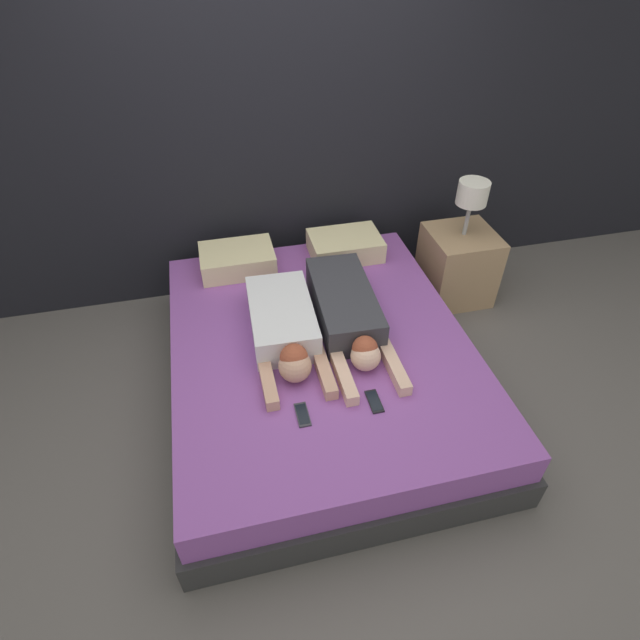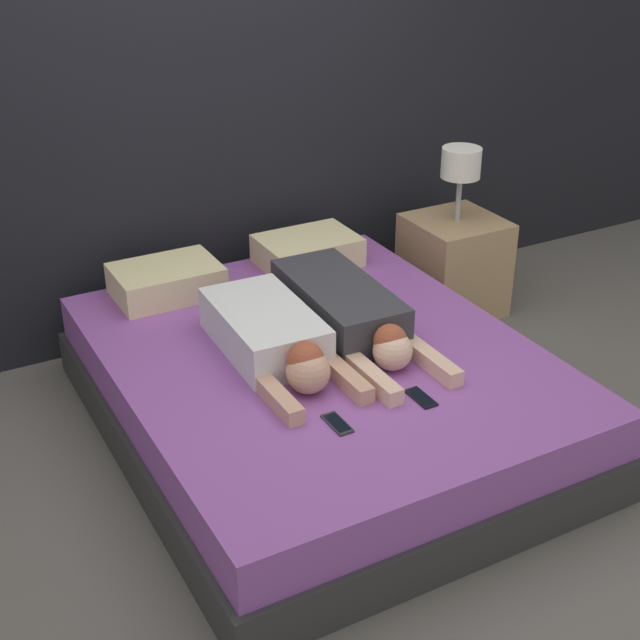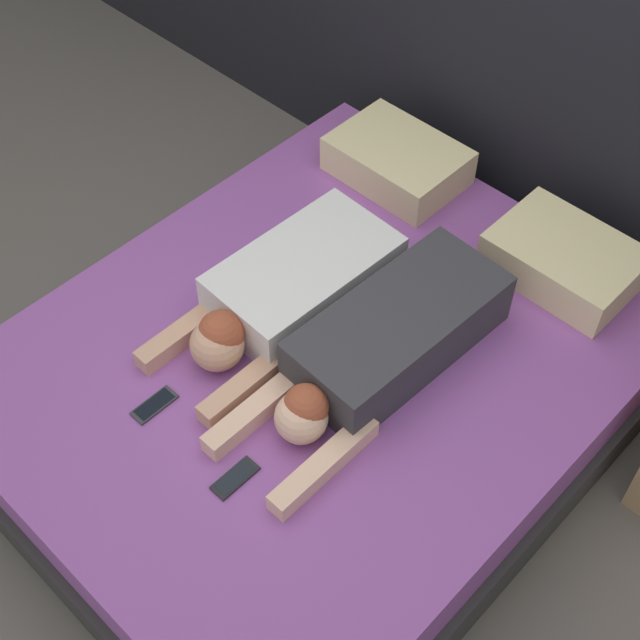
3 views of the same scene
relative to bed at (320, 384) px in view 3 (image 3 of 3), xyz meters
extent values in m
plane|color=#5B5651|center=(0.00, 0.00, -0.20)|extent=(12.00, 12.00, 0.00)
cube|color=#2D2D2D|center=(0.00, 0.00, -0.10)|extent=(1.82, 2.20, 0.21)
cube|color=#8C4C9E|center=(0.00, 0.00, 0.11)|extent=(1.76, 2.14, 0.20)
cube|color=beige|center=(-0.40, 0.86, 0.28)|extent=(0.51, 0.36, 0.15)
cube|color=beige|center=(0.40, 0.86, 0.28)|extent=(0.51, 0.36, 0.15)
cube|color=silver|center=(-0.21, 0.14, 0.30)|extent=(0.39, 0.67, 0.19)
sphere|color=tan|center=(-0.21, -0.28, 0.30)|extent=(0.18, 0.18, 0.18)
sphere|color=#99472D|center=(-0.21, -0.25, 0.34)|extent=(0.16, 0.16, 0.16)
cube|color=tan|center=(-0.36, -0.30, 0.24)|extent=(0.07, 0.36, 0.07)
cube|color=tan|center=(-0.05, -0.30, 0.24)|extent=(0.07, 0.36, 0.07)
cube|color=#333338|center=(0.19, 0.18, 0.31)|extent=(0.38, 0.79, 0.21)
sphere|color=beige|center=(0.19, -0.29, 0.29)|extent=(0.17, 0.17, 0.17)
sphere|color=#99472D|center=(0.19, -0.26, 0.33)|extent=(0.14, 0.14, 0.14)
cube|color=beige|center=(0.05, -0.34, 0.24)|extent=(0.07, 0.42, 0.07)
cube|color=beige|center=(0.34, -0.34, 0.24)|extent=(0.07, 0.42, 0.07)
cube|color=#2D2D33|center=(-0.22, -0.54, 0.21)|extent=(0.06, 0.16, 0.01)
cube|color=black|center=(-0.22, -0.54, 0.22)|extent=(0.05, 0.13, 0.00)
cube|color=black|center=(0.16, -0.55, 0.21)|extent=(0.06, 0.16, 0.01)
cube|color=black|center=(0.16, -0.55, 0.22)|extent=(0.05, 0.13, 0.00)
camera|label=1|loc=(-0.51, -2.15, 2.25)|focal=28.00mm
camera|label=2|loc=(-1.65, -3.01, 2.14)|focal=50.00mm
camera|label=3|loc=(1.30, -1.36, 2.60)|focal=50.00mm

